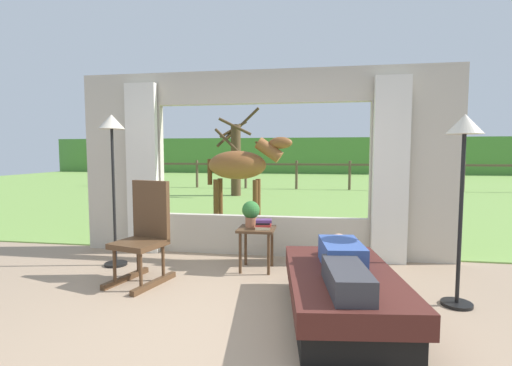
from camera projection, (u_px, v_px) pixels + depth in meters
ground_plane at (221, 329)px, 3.03m from camera, size 12.00×12.00×0.00m
back_wall_with_window at (261, 166)px, 5.15m from camera, size 5.20×0.12×2.55m
curtain_panel_left at (142, 169)px, 5.29m from camera, size 0.44×0.10×2.40m
curtain_panel_right at (391, 171)px, 4.75m from camera, size 0.44×0.10×2.40m
outdoor_pasture_lawn at (298, 186)px, 15.98m from camera, size 36.00×21.68×0.02m
distant_hill_ridge at (305, 156)px, 25.56m from camera, size 36.00×2.00×2.40m
recliner_sofa at (342, 294)px, 3.21m from camera, size 1.10×1.80×0.42m
reclining_person at (343, 261)px, 3.14m from camera, size 0.41×1.44×0.22m
rocking_chair at (145, 233)px, 4.15m from camera, size 0.62×0.78×1.12m
side_table at (257, 235)px, 4.54m from camera, size 0.44×0.44×0.52m
potted_plant at (251, 212)px, 4.59m from camera, size 0.22×0.22×0.32m
book_stack at (263, 224)px, 4.46m from camera, size 0.21×0.17×0.12m
floor_lamp_left at (112, 144)px, 4.63m from camera, size 0.32×0.32×1.91m
floor_lamp_right at (464, 152)px, 3.39m from camera, size 0.32×0.32×1.78m
horse at (241, 166)px, 7.83m from camera, size 1.81×0.59×1.73m
pasture_tree at (236, 155)px, 12.14m from camera, size 1.39×1.33×2.90m
pasture_fence_line at (297, 170)px, 14.36m from camera, size 16.10×0.10×1.10m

